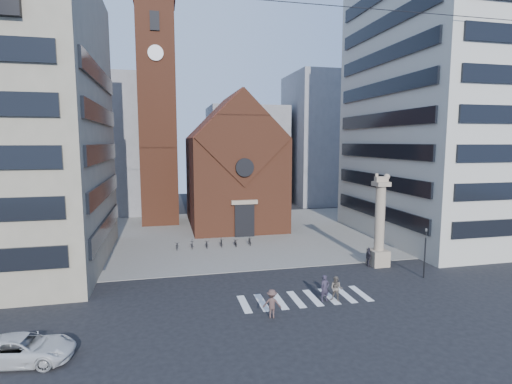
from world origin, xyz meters
TOP-DOWN VIEW (x-y plane):
  - ground at (0.00, 0.00)m, footprint 120.00×120.00m
  - piazza at (0.00, 19.00)m, footprint 46.00×30.00m
  - zebra_crossing at (0.55, -3.00)m, footprint 10.20×3.20m
  - church at (0.00, 25.04)m, footprint 12.00×16.65m
  - campanile at (-10.00, 28.00)m, footprint 5.50×5.50m
  - building_right at (24.00, 12.00)m, footprint 18.00×22.00m
  - bg_block_left at (-20.00, 40.00)m, footprint 16.00×14.00m
  - bg_block_mid at (6.00, 45.00)m, footprint 14.00×12.00m
  - bg_block_right at (22.00, 42.00)m, footprint 16.00×14.00m
  - lion_column at (10.01, 3.00)m, footprint 1.63×1.60m
  - traffic_light at (12.00, -1.00)m, footprint 0.13×0.16m
  - white_car at (-16.84, -7.80)m, footprint 5.46×3.04m
  - pedestrian_0 at (1.82, -3.76)m, footprint 0.78×0.58m
  - pedestrian_1 at (2.63, -3.96)m, footprint 1.14×1.10m
  - pedestrian_2 at (9.00, 3.00)m, footprint 0.55×1.08m
  - pedestrian_3 at (-2.66, -5.55)m, footprint 1.38×1.01m
  - scooter_0 at (-8.19, 12.84)m, footprint 0.64×1.62m
  - scooter_1 at (-6.60, 12.84)m, footprint 0.52×1.57m
  - scooter_2 at (-5.01, 12.84)m, footprint 0.64×1.62m
  - scooter_3 at (-3.41, 12.84)m, footprint 0.52×1.57m
  - scooter_4 at (-1.82, 12.84)m, footprint 0.64×1.62m
  - scooter_5 at (-0.22, 12.84)m, footprint 0.52×1.57m

SIDE VIEW (x-z plane):
  - ground at x=0.00m, z-range 0.00..0.00m
  - zebra_crossing at x=0.55m, z-range 0.00..0.01m
  - piazza at x=0.00m, z-range 0.00..0.05m
  - scooter_0 at x=-8.19m, z-range 0.05..0.89m
  - scooter_2 at x=-5.01m, z-range 0.05..0.89m
  - scooter_4 at x=-1.82m, z-range 0.05..0.89m
  - scooter_1 at x=-6.60m, z-range 0.05..0.98m
  - scooter_3 at x=-3.41m, z-range 0.05..0.98m
  - scooter_5 at x=-0.22m, z-range 0.05..0.98m
  - white_car at x=-16.84m, z-range 0.00..1.44m
  - pedestrian_2 at x=9.00m, z-range 0.00..1.77m
  - pedestrian_1 at x=2.63m, z-range 0.00..1.86m
  - pedestrian_3 at x=-2.66m, z-range 0.00..1.91m
  - pedestrian_0 at x=1.82m, z-range 0.00..1.94m
  - traffic_light at x=12.00m, z-range 0.14..4.44m
  - lion_column at x=10.01m, z-range -0.88..7.79m
  - church at x=0.00m, z-range -1.02..16.98m
  - bg_block_mid at x=6.00m, z-range 0.00..18.00m
  - bg_block_left at x=-20.00m, z-range 0.00..22.00m
  - bg_block_right at x=22.00m, z-range 0.00..24.00m
  - campanile at x=-10.00m, z-range 0.14..31.34m
  - building_right at x=24.00m, z-range 0.00..32.00m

